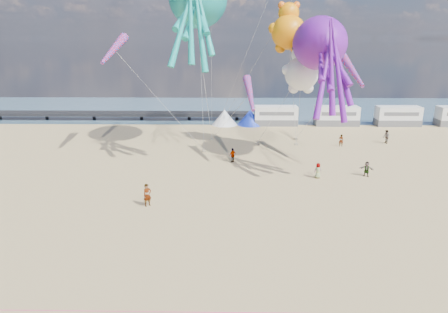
% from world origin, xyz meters
% --- Properties ---
extents(ground, '(120.00, 120.00, 0.00)m').
position_xyz_m(ground, '(0.00, 0.00, 0.00)').
color(ground, tan).
rests_on(ground, ground).
extents(water, '(120.00, 120.00, 0.00)m').
position_xyz_m(water, '(0.00, 55.00, 0.02)').
color(water, '#3A5970').
rests_on(water, ground).
extents(pier, '(60.00, 3.00, 0.50)m').
position_xyz_m(pier, '(-28.00, 44.00, 1.00)').
color(pier, black).
rests_on(pier, ground).
extents(motorhome_0, '(6.60, 2.50, 3.00)m').
position_xyz_m(motorhome_0, '(6.00, 40.00, 1.50)').
color(motorhome_0, silver).
rests_on(motorhome_0, ground).
extents(motorhome_1, '(6.60, 2.50, 3.00)m').
position_xyz_m(motorhome_1, '(15.50, 40.00, 1.50)').
color(motorhome_1, silver).
rests_on(motorhome_1, ground).
extents(motorhome_2, '(6.60, 2.50, 3.00)m').
position_xyz_m(motorhome_2, '(25.00, 40.00, 1.50)').
color(motorhome_2, silver).
rests_on(motorhome_2, ground).
extents(tent_white, '(4.00, 4.00, 2.40)m').
position_xyz_m(tent_white, '(-2.00, 40.00, 1.20)').
color(tent_white, white).
rests_on(tent_white, ground).
extents(tent_blue, '(4.00, 4.00, 2.40)m').
position_xyz_m(tent_blue, '(2.00, 40.00, 1.20)').
color(tent_blue, '#1933CC').
rests_on(tent_blue, ground).
extents(rope_line, '(34.00, 0.03, 0.03)m').
position_xyz_m(rope_line, '(0.00, -5.00, 0.02)').
color(rope_line, '#F2338C').
rests_on(rope_line, ground).
extents(standing_person, '(0.81, 0.78, 1.87)m').
position_xyz_m(standing_person, '(-7.75, 8.11, 0.94)').
color(standing_person, tan).
rests_on(standing_person, ground).
extents(beachgoer_0, '(0.60, 0.44, 1.51)m').
position_xyz_m(beachgoer_0, '(7.45, 15.09, 0.75)').
color(beachgoer_0, '#7F6659').
rests_on(beachgoer_0, ground).
extents(beachgoer_1, '(0.65, 0.92, 1.78)m').
position_xyz_m(beachgoer_1, '(19.02, 28.57, 0.89)').
color(beachgoer_1, '#7F6659').
rests_on(beachgoer_1, ground).
extents(beachgoer_3, '(1.16, 1.12, 1.59)m').
position_xyz_m(beachgoer_3, '(-0.80, 20.16, 0.79)').
color(beachgoer_3, '#7F6659').
rests_on(beachgoer_3, ground).
extents(beachgoer_4, '(0.95, 0.70, 1.50)m').
position_xyz_m(beachgoer_4, '(12.35, 15.69, 0.75)').
color(beachgoer_4, '#7F6659').
rests_on(beachgoer_4, ground).
extents(beachgoer_5, '(1.50, 0.78, 1.55)m').
position_xyz_m(beachgoer_5, '(12.86, 27.12, 0.77)').
color(beachgoer_5, '#7F6659').
rests_on(beachgoer_5, ground).
extents(sandbag_a, '(0.50, 0.35, 0.22)m').
position_xyz_m(sandbag_a, '(-4.21, 24.29, 0.11)').
color(sandbag_a, gray).
rests_on(sandbag_a, ground).
extents(sandbag_b, '(0.50, 0.35, 0.22)m').
position_xyz_m(sandbag_b, '(2.37, 27.79, 0.11)').
color(sandbag_b, gray).
rests_on(sandbag_b, ground).
extents(sandbag_c, '(0.50, 0.35, 0.22)m').
position_xyz_m(sandbag_c, '(7.35, 27.57, 0.11)').
color(sandbag_c, gray).
rests_on(sandbag_c, ground).
extents(sandbag_d, '(0.50, 0.35, 0.22)m').
position_xyz_m(sandbag_d, '(7.72, 30.52, 0.11)').
color(sandbag_d, gray).
rests_on(sandbag_d, ground).
extents(sandbag_e, '(0.50, 0.35, 0.22)m').
position_xyz_m(sandbag_e, '(-3.53, 30.15, 0.11)').
color(sandbag_e, gray).
rests_on(sandbag_e, ground).
extents(kite_octopus_purple, '(6.87, 11.22, 11.94)m').
position_xyz_m(kite_octopus_purple, '(7.93, 20.42, 12.60)').
color(kite_octopus_purple, '#6E169B').
extents(kite_panda, '(5.76, 5.59, 6.49)m').
position_xyz_m(kite_panda, '(6.88, 23.85, 9.31)').
color(kite_panda, white).
extents(kite_teddy_orange, '(5.08, 4.83, 6.60)m').
position_xyz_m(kite_teddy_orange, '(5.40, 25.19, 13.73)').
color(kite_teddy_orange, orange).
extents(windsock_left, '(1.80, 7.54, 7.47)m').
position_xyz_m(windsock_left, '(-14.03, 23.76, 11.92)').
color(windsock_left, red).
extents(windsock_mid, '(1.83, 6.81, 6.73)m').
position_xyz_m(windsock_mid, '(11.55, 20.99, 9.97)').
color(windsock_mid, red).
extents(windsock_right, '(1.45, 5.77, 5.71)m').
position_xyz_m(windsock_right, '(0.94, 20.00, 7.56)').
color(windsock_right, red).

